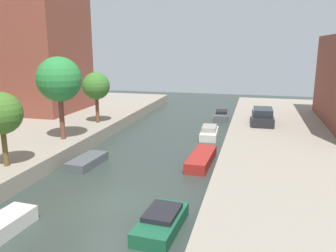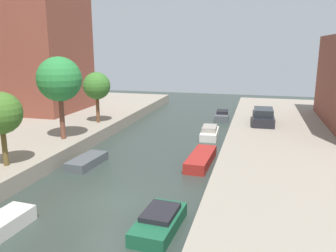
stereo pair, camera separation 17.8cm
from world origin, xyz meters
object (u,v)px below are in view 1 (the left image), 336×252
object	(u,v)px
street_tree_4	(59,80)
moored_boat_left_3	(87,161)
street_tree_3	(1,114)
moored_boat_right_5	(221,116)
moored_boat_right_4	(209,132)
street_tree_5	(96,86)
moored_boat_right_3	(201,159)
parked_car	(262,117)
moored_boat_right_2	(161,222)

from	to	relation	value
street_tree_4	moored_boat_left_3	bearing A→B (deg)	-36.54
street_tree_3	moored_boat_left_3	xyz separation A→B (m)	(3.08, 3.71, -3.75)
moored_boat_right_5	street_tree_3	bearing A→B (deg)	-116.39
street_tree_3	moored_boat_right_4	distance (m)	16.61
moored_boat_right_4	street_tree_3	bearing A→B (deg)	-127.57
street_tree_5	street_tree_4	bearing A→B (deg)	-90.00
street_tree_3	moored_boat_right_3	bearing A→B (deg)	29.84
moored_boat_right_3	moored_boat_right_4	bearing A→B (deg)	93.34
parked_car	moored_boat_right_2	world-z (taller)	parked_car
street_tree_4	moored_boat_right_4	world-z (taller)	street_tree_4
street_tree_3	street_tree_4	world-z (taller)	street_tree_4
moored_boat_right_2	moored_boat_right_4	bearing A→B (deg)	90.22
parked_car	moored_boat_left_3	world-z (taller)	parked_car
parked_car	moored_boat_right_2	distance (m)	18.55
moored_boat_left_3	moored_boat_right_5	xyz separation A→B (m)	(7.08, 16.77, 0.13)
street_tree_3	street_tree_5	world-z (taller)	street_tree_5
street_tree_3	moored_boat_left_3	size ratio (longest dim) A/B	1.28
street_tree_4	parked_car	size ratio (longest dim) A/B	1.28
street_tree_5	parked_car	bearing A→B (deg)	13.51
street_tree_3	moored_boat_right_2	bearing A→B (deg)	-15.93
moored_boat_right_5	street_tree_5	bearing A→B (deg)	-139.28
street_tree_5	moored_boat_right_2	xyz separation A→B (m)	(9.95, -14.57, -3.89)
moored_boat_right_5	moored_boat_right_2	bearing A→B (deg)	-90.52
street_tree_4	moored_boat_left_3	xyz separation A→B (m)	(3.08, -2.28, -5.07)
moored_boat_right_2	street_tree_4	bearing A→B (deg)	138.41
street_tree_5	moored_boat_right_2	world-z (taller)	street_tree_5
moored_boat_left_3	moored_boat_right_2	world-z (taller)	moored_boat_right_2
street_tree_4	street_tree_5	world-z (taller)	street_tree_4
moored_boat_left_3	moored_boat_right_3	distance (m)	7.54
moored_boat_right_2	moored_boat_right_5	xyz separation A→B (m)	(0.21, 23.31, 0.05)
street_tree_4	moored_boat_right_2	world-z (taller)	street_tree_4
parked_car	street_tree_3	bearing A→B (deg)	-133.28
street_tree_5	moored_boat_right_3	world-z (taller)	street_tree_5
moored_boat_right_2	moored_boat_right_3	xyz separation A→B (m)	(0.34, 8.74, -0.01)
parked_car	moored_boat_right_3	xyz separation A→B (m)	(-3.98, -9.26, -1.22)
street_tree_3	street_tree_5	distance (m)	11.73
street_tree_5	moored_boat_right_3	size ratio (longest dim) A/B	0.97
street_tree_4	moored_boat_right_2	size ratio (longest dim) A/B	1.72
parked_car	moored_boat_right_4	bearing A→B (deg)	-152.25
moored_boat_right_2	moored_boat_right_3	bearing A→B (deg)	87.74
moored_boat_right_4	parked_car	bearing A→B (deg)	27.75
moored_boat_right_2	street_tree_3	bearing A→B (deg)	164.07
street_tree_3	street_tree_5	xyz separation A→B (m)	(0.00, 11.73, 0.22)
street_tree_4	parked_car	xyz separation A→B (m)	(14.28, 9.17, -3.78)
moored_boat_right_4	moored_boat_right_5	bearing A→B (deg)	87.94
street_tree_3	moored_boat_right_5	bearing A→B (deg)	63.61
moored_boat_right_2	moored_boat_right_4	distance (m)	15.69
parked_car	moored_boat_right_4	size ratio (longest dim) A/B	1.29
street_tree_3	parked_car	bearing A→B (deg)	46.72
street_tree_5	street_tree_3	bearing A→B (deg)	-90.00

